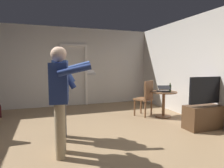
# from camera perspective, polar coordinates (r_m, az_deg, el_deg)

# --- Properties ---
(ground_plane) EXTENTS (7.30, 7.30, 0.00)m
(ground_plane) POSITION_cam_1_polar(r_m,az_deg,el_deg) (3.76, -10.02, -16.67)
(ground_plane) COLOR #997A56
(wall_back) EXTENTS (6.58, 0.12, 2.70)m
(wall_back) POSITION_cam_1_polar(r_m,az_deg,el_deg) (6.83, -14.96, 4.89)
(wall_back) COLOR beige
(wall_back) RESTS_ON ground_plane
(wall_right) EXTENTS (0.12, 6.88, 2.70)m
(wall_right) POSITION_cam_1_polar(r_m,az_deg,el_deg) (5.11, 28.33, 4.18)
(wall_right) COLOR beige
(wall_right) RESTS_ON ground_plane
(doorway_frame) EXTENTS (0.93, 0.08, 2.13)m
(doorway_frame) POSITION_cam_1_polar(r_m,az_deg,el_deg) (6.80, -11.23, 3.91)
(doorway_frame) COLOR white
(doorway_frame) RESTS_ON ground_plane
(tv_flatscreen) EXTENTS (1.05, 0.40, 1.17)m
(tv_flatscreen) POSITION_cam_1_polar(r_m,az_deg,el_deg) (4.86, 26.32, -7.75)
(tv_flatscreen) COLOR #4C331E
(tv_flatscreen) RESTS_ON ground_plane
(side_table) EXTENTS (0.71, 0.71, 0.70)m
(side_table) POSITION_cam_1_polar(r_m,az_deg,el_deg) (5.46, 15.07, -4.47)
(side_table) COLOR brown
(side_table) RESTS_ON ground_plane
(laptop) EXTENTS (0.41, 0.41, 0.17)m
(laptop) POSITION_cam_1_polar(r_m,az_deg,el_deg) (5.36, 15.00, -1.68)
(laptop) COLOR black
(laptop) RESTS_ON side_table
(bottle_on_table) EXTENTS (0.06, 0.06, 0.23)m
(bottle_on_table) POSITION_cam_1_polar(r_m,az_deg,el_deg) (5.43, 16.86, -1.14)
(bottle_on_table) COLOR #2E441F
(bottle_on_table) RESTS_ON side_table
(wooden_chair) EXTENTS (0.58, 0.58, 0.99)m
(wooden_chair) POSITION_cam_1_polar(r_m,az_deg,el_deg) (5.40, 9.93, -3.74)
(wooden_chair) COLOR brown
(wooden_chair) RESTS_ON ground_plane
(person_blue_shirt) EXTENTS (0.65, 0.64, 1.70)m
(person_blue_shirt) POSITION_cam_1_polar(r_m,az_deg,el_deg) (3.06, -15.13, -2.85)
(person_blue_shirt) COLOR tan
(person_blue_shirt) RESTS_ON ground_plane
(person_striped_shirt) EXTENTS (0.72, 0.65, 1.76)m
(person_striped_shirt) POSITION_cam_1_polar(r_m,az_deg,el_deg) (3.75, -14.72, -0.75)
(person_striped_shirt) COLOR #333338
(person_striped_shirt) RESTS_ON ground_plane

